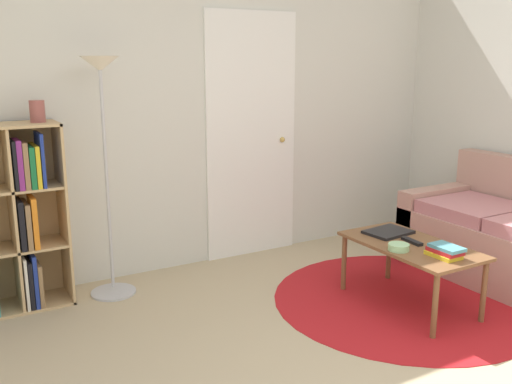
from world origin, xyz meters
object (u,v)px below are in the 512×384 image
at_px(bowl, 399,247).
at_px(vase_on_shelf, 37,111).
at_px(laptop, 388,232).
at_px(coffee_table, 411,251).
at_px(floor_lamp, 103,117).

xyz_separation_m(bowl, vase_on_shelf, (-1.91, 1.35, 0.85)).
relative_size(bowl, vase_on_shelf, 0.96).
bearing_deg(laptop, coffee_table, -96.52).
relative_size(coffee_table, vase_on_shelf, 6.64).
xyz_separation_m(coffee_table, laptop, (0.03, 0.25, 0.06)).
distance_m(floor_lamp, vase_on_shelf, 0.41).
bearing_deg(floor_lamp, laptop, -28.90).
relative_size(floor_lamp, laptop, 4.99).
bearing_deg(laptop, floor_lamp, 151.10).
height_order(coffee_table, laptop, laptop).
bearing_deg(vase_on_shelf, coffee_table, -31.93).
relative_size(floor_lamp, vase_on_shelf, 11.73).
distance_m(coffee_table, laptop, 0.26).
distance_m(floor_lamp, coffee_table, 2.25).
height_order(floor_lamp, coffee_table, floor_lamp).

